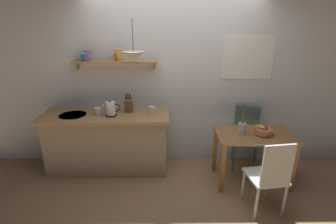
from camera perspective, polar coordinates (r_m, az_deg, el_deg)
name	(u,v)px	position (r m, az deg, el deg)	size (l,w,h in m)	color
ground_plane	(175,180)	(3.76, 1.63, -15.06)	(14.00, 14.00, 0.00)	#A87F56
back_wall	(188,78)	(3.84, 4.50, 7.68)	(6.80, 0.11, 2.70)	silver
kitchen_counter	(108,142)	(3.90, -13.45, -6.55)	(1.83, 0.63, 0.90)	tan
wall_shelf	(108,59)	(3.71, -13.39, 11.56)	(1.20, 0.20, 0.30)	tan
dining_table	(254,142)	(3.66, 18.78, -6.42)	(1.03, 0.61, 0.73)	#9E6B3D
dining_chair_near	(270,175)	(3.15, 22.04, -13.02)	(0.45, 0.46, 0.95)	silver
dining_chair_far	(246,134)	(4.06, 17.31, -4.74)	(0.50, 0.49, 0.94)	#4C6B5B
fruit_bowl	(263,131)	(3.60, 20.73, -3.94)	(0.24, 0.24, 0.14)	#BC704C
twig_vase	(242,128)	(3.52, 16.42, -3.54)	(0.11, 0.11, 0.45)	#B7B2A8
electric_kettle	(111,109)	(3.60, -12.79, 0.67)	(0.24, 0.16, 0.22)	black
knife_block	(129,105)	(3.71, -8.87, 1.63)	(0.11, 0.15, 0.28)	brown
coffee_mug_by_sink	(98,111)	(3.71, -15.59, 0.19)	(0.14, 0.09, 0.10)	white
coffee_mug_spare	(152,110)	(3.65, -3.71, 0.52)	(0.13, 0.09, 0.10)	white
pendant_lamp	(133,56)	(3.37, -7.81, 12.38)	(0.29, 0.29, 0.53)	black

